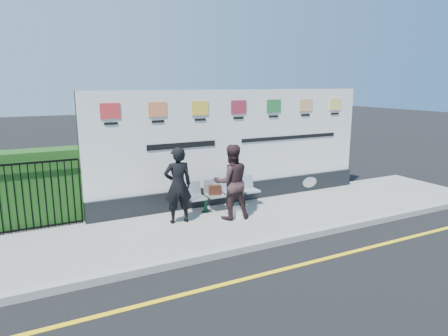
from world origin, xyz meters
name	(u,v)px	position (x,y,z in m)	size (l,w,h in m)	color
ground	(312,262)	(0.00, 0.00, 0.00)	(80.00, 80.00, 0.00)	black
pavement	(245,219)	(0.00, 2.50, 0.06)	(14.00, 3.00, 0.12)	gray
kerb	(281,240)	(0.00, 1.00, 0.07)	(14.00, 0.18, 0.14)	gray
yellow_line	(312,262)	(0.00, 0.00, 0.00)	(14.00, 0.10, 0.01)	yellow
billboard	(237,154)	(0.50, 3.85, 1.42)	(8.00, 0.30, 3.00)	black
hedge	(29,188)	(-4.58, 4.30, 0.97)	(2.35, 0.70, 1.70)	#1B4915
railing	(30,196)	(-4.58, 3.85, 0.89)	(2.05, 0.06, 1.54)	black
bench	(224,201)	(-0.17, 3.30, 0.33)	(1.96, 0.52, 0.42)	silver
woman_left	(178,185)	(-1.55, 2.91, 1.00)	(0.64, 0.42, 1.76)	black
woman_right	(231,182)	(-0.34, 2.60, 1.01)	(0.87, 0.67, 1.78)	#301F20
handbag_brown	(215,190)	(-0.43, 3.29, 0.66)	(0.31, 0.13, 0.24)	#32170E
carrier_bag_white	(239,212)	(-0.14, 2.55, 0.26)	(0.27, 0.16, 0.27)	white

